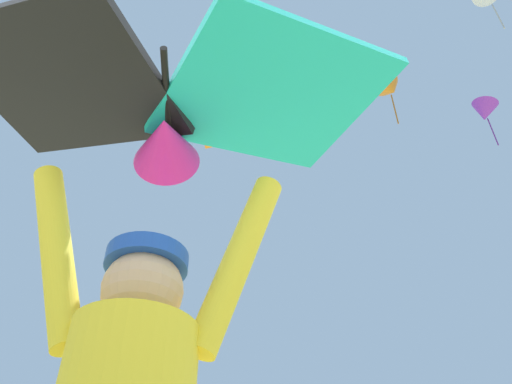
{
  "coord_description": "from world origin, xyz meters",
  "views": [
    {
      "loc": [
        0.4,
        -1.27,
        0.74
      ],
      "look_at": [
        -0.11,
        2.11,
        3.61
      ],
      "focal_mm": 37.72,
      "sensor_mm": 36.0,
      "label": 1
    }
  ],
  "objects_px": {
    "distant_kite_orange_mid_left": "(389,88)",
    "distant_kite_purple_mid_right": "(485,112)",
    "distant_kite_orange_low_left": "(210,133)",
    "held_stunt_kite": "(169,103)"
  },
  "relations": [
    {
      "from": "distant_kite_orange_low_left",
      "to": "distant_kite_orange_mid_left",
      "type": "height_order",
      "value": "distant_kite_orange_mid_left"
    },
    {
      "from": "held_stunt_kite",
      "to": "distant_kite_orange_mid_left",
      "type": "height_order",
      "value": "distant_kite_orange_mid_left"
    },
    {
      "from": "held_stunt_kite",
      "to": "distant_kite_purple_mid_right",
      "type": "distance_m",
      "value": 20.89
    },
    {
      "from": "distant_kite_orange_low_left",
      "to": "distant_kite_purple_mid_right",
      "type": "relative_size",
      "value": 0.33
    },
    {
      "from": "distant_kite_orange_mid_left",
      "to": "distant_kite_purple_mid_right",
      "type": "height_order",
      "value": "distant_kite_orange_mid_left"
    },
    {
      "from": "distant_kite_orange_low_left",
      "to": "distant_kite_orange_mid_left",
      "type": "distance_m",
      "value": 11.44
    },
    {
      "from": "held_stunt_kite",
      "to": "distant_kite_orange_low_left",
      "type": "xyz_separation_m",
      "value": [
        -2.25,
        8.57,
        9.05
      ]
    },
    {
      "from": "distant_kite_orange_mid_left",
      "to": "distant_kite_purple_mid_right",
      "type": "xyz_separation_m",
      "value": [
        3.14,
        -0.58,
        -2.72
      ]
    },
    {
      "from": "distant_kite_orange_mid_left",
      "to": "distant_kite_orange_low_left",
      "type": "bearing_deg",
      "value": -137.18
    },
    {
      "from": "distant_kite_orange_low_left",
      "to": "distant_kite_orange_mid_left",
      "type": "relative_size",
      "value": 0.27
    }
  ]
}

